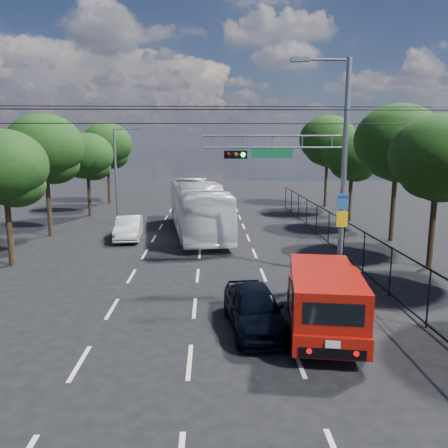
{
  "coord_description": "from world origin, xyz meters",
  "views": [
    {
      "loc": [
        0.6,
        -11.15,
        5.9
      ],
      "look_at": [
        1.13,
        5.73,
        2.8
      ],
      "focal_mm": 35.0,
      "sensor_mm": 36.0,
      "label": 1
    }
  ],
  "objects_px": {
    "signal_mast": "(317,159)",
    "navy_hatchback": "(254,308)",
    "red_pickup": "(323,298)",
    "white_bus": "(198,208)",
    "white_van": "(129,228)"
  },
  "relations": [
    {
      "from": "red_pickup",
      "to": "white_bus",
      "type": "xyz_separation_m",
      "value": [
        -4.38,
        15.81,
        0.6
      ]
    },
    {
      "from": "navy_hatchback",
      "to": "white_bus",
      "type": "distance_m",
      "value": 15.71
    },
    {
      "from": "red_pickup",
      "to": "white_bus",
      "type": "height_order",
      "value": "white_bus"
    },
    {
      "from": "navy_hatchback",
      "to": "white_bus",
      "type": "relative_size",
      "value": 0.33
    },
    {
      "from": "signal_mast",
      "to": "white_bus",
      "type": "xyz_separation_m",
      "value": [
        -5.52,
        9.67,
        -3.52
      ]
    },
    {
      "from": "red_pickup",
      "to": "signal_mast",
      "type": "bearing_deg",
      "value": 79.45
    },
    {
      "from": "signal_mast",
      "to": "navy_hatchback",
      "type": "bearing_deg",
      "value": -119.35
    },
    {
      "from": "signal_mast",
      "to": "red_pickup",
      "type": "height_order",
      "value": "signal_mast"
    },
    {
      "from": "navy_hatchback",
      "to": "red_pickup",
      "type": "bearing_deg",
      "value": -13.45
    },
    {
      "from": "signal_mast",
      "to": "white_bus",
      "type": "distance_m",
      "value": 11.68
    },
    {
      "from": "signal_mast",
      "to": "white_van",
      "type": "xyz_separation_m",
      "value": [
        -9.84,
        7.98,
        -4.53
      ]
    },
    {
      "from": "red_pickup",
      "to": "white_bus",
      "type": "bearing_deg",
      "value": 105.47
    },
    {
      "from": "signal_mast",
      "to": "red_pickup",
      "type": "distance_m",
      "value": 7.49
    },
    {
      "from": "white_bus",
      "to": "white_van",
      "type": "relative_size",
      "value": 2.88
    },
    {
      "from": "red_pickup",
      "to": "white_van",
      "type": "relative_size",
      "value": 1.37
    }
  ]
}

